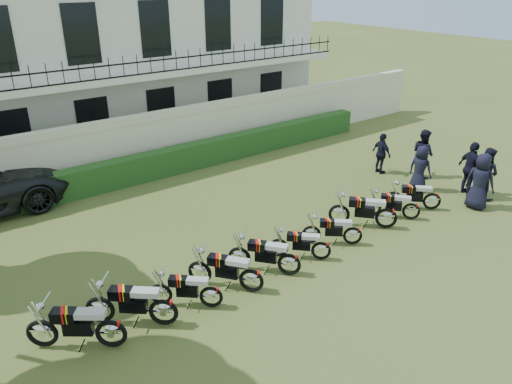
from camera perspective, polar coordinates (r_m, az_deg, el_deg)
ground at (r=14.15m, az=2.83°, el=-6.92°), size 100.00×100.00×0.00m
perimeter_wall at (r=19.94m, az=-11.87°, el=5.70°), size 30.00×0.35×2.30m
hedge at (r=19.89m, az=-8.12°, el=3.89°), size 18.00×0.60×1.00m
building at (r=24.79m, az=-18.56°, el=14.59°), size 20.40×9.60×7.40m
motorcycle_0 at (r=11.07m, az=-16.30°, el=-14.61°), size 1.75×1.35×1.15m
motorcycle_1 at (r=11.41m, az=-10.58°, el=-12.69°), size 1.66×1.43×1.14m
motorcycle_2 at (r=11.84m, az=-5.16°, el=-11.30°), size 1.37×1.24×0.96m
motorcycle_3 at (r=12.27m, az=-0.53°, el=-9.48°), size 1.28×1.62×1.08m
motorcycle_4 at (r=12.92m, az=3.84°, el=-7.67°), size 1.30×1.58×1.06m
motorcycle_5 at (r=13.69m, az=7.48°, el=-6.19°), size 1.25×1.27×0.93m
motorcycle_6 at (r=14.56m, az=11.03°, el=-4.45°), size 1.36×1.20×0.94m
motorcycle_7 at (r=15.63m, az=14.72°, el=-2.39°), size 1.47×1.61×1.13m
motorcycle_8 at (r=16.44m, az=17.37°, el=-1.68°), size 1.16×1.42×0.95m
motorcycle_9 at (r=17.33m, az=19.52°, el=-0.57°), size 1.39×1.32×1.00m
officer_0 at (r=17.86m, az=24.23°, el=1.11°), size 0.78×1.03×1.91m
officer_1 at (r=18.82m, az=24.79°, el=1.99°), size 0.85×1.00×1.83m
officer_2 at (r=18.87m, az=23.35°, el=2.46°), size 0.77×1.21×1.92m
officer_3 at (r=18.60m, az=18.26°, el=2.56°), size 0.68×0.91×1.69m
officer_4 at (r=19.98m, az=18.52°, el=4.25°), size 0.90×1.05×1.85m
officer_5 at (r=19.87m, az=14.15°, el=4.29°), size 0.50×0.98×1.60m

